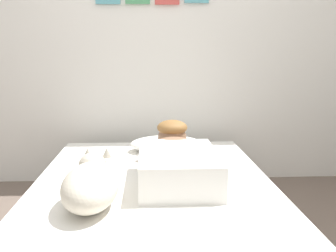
{
  "coord_description": "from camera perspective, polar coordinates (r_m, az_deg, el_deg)",
  "views": [
    {
      "loc": [
        -0.05,
        -1.81,
        1.07
      ],
      "look_at": [
        0.08,
        0.67,
        0.61
      ],
      "focal_mm": 42.67,
      "sensor_mm": 36.0,
      "label": 1
    }
  ],
  "objects": [
    {
      "name": "back_wall",
      "position": [
        3.35,
        -2.21,
        13.53
      ],
      "size": [
        4.24,
        0.12,
        2.5
      ],
      "color": "silver",
      "rests_on": "ground"
    },
    {
      "name": "bed",
      "position": [
        2.37,
        -2.09,
        -11.71
      ],
      "size": [
        1.36,
        1.92,
        0.36
      ],
      "color": "#4C4742",
      "rests_on": "ground"
    },
    {
      "name": "pillow",
      "position": [
        2.9,
        -0.27,
        -2.57
      ],
      "size": [
        0.52,
        0.32,
        0.11
      ],
      "primitive_type": "ellipsoid",
      "color": "white",
      "rests_on": "bed"
    },
    {
      "name": "person_lying",
      "position": [
        2.31,
        1.17,
        -4.68
      ],
      "size": [
        0.43,
        0.92,
        0.27
      ],
      "color": "white",
      "rests_on": "bed"
    },
    {
      "name": "dog",
      "position": [
        1.92,
        -10.97,
        -8.08
      ],
      "size": [
        0.26,
        0.57,
        0.21
      ],
      "color": "beige",
      "rests_on": "bed"
    },
    {
      "name": "coffee_cup",
      "position": [
        2.6,
        2.13,
        -4.51
      ],
      "size": [
        0.13,
        0.09,
        0.07
      ],
      "color": "#D84C47",
      "rests_on": "bed"
    },
    {
      "name": "cell_phone",
      "position": [
        2.37,
        4.5,
        -6.87
      ],
      "size": [
        0.07,
        0.14,
        0.01
      ],
      "primitive_type": "cube",
      "color": "black",
      "rests_on": "bed"
    }
  ]
}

